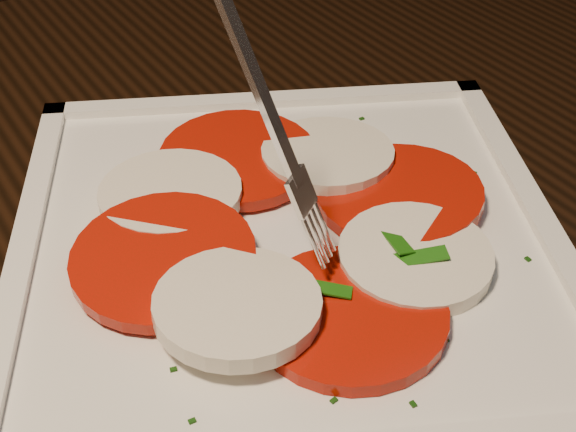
{
  "coord_description": "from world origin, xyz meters",
  "views": [
    {
      "loc": [
        -0.32,
        -0.09,
        1.07
      ],
      "look_at": [
        -0.15,
        0.23,
        0.78
      ],
      "focal_mm": 50.0,
      "sensor_mm": 36.0,
      "label": 1
    }
  ],
  "objects": [
    {
      "name": "table",
      "position": [
        -0.12,
        0.29,
        0.65
      ],
      "size": [
        1.26,
        0.9,
        0.75
      ],
      "rotation": [
        0.0,
        0.0,
        0.08
      ],
      "color": "black",
      "rests_on": "ground"
    },
    {
      "name": "caprese_salad",
      "position": [
        -0.15,
        0.23,
        0.77
      ],
      "size": [
        0.27,
        0.28,
        0.02
      ],
      "color": "#BB0F04",
      "rests_on": "plate"
    },
    {
      "name": "chair",
      "position": [
        0.03,
        0.96,
        0.53
      ],
      "size": [
        0.46,
        0.46,
        0.93
      ],
      "rotation": [
        0.0,
        0.0,
        0.09
      ],
      "color": "black",
      "rests_on": "ground"
    },
    {
      "name": "fork",
      "position": [
        -0.18,
        0.21,
        0.87
      ],
      "size": [
        0.07,
        0.07,
        0.17
      ],
      "primitive_type": null,
      "rotation": [
        0.0,
        0.0,
        0.68
      ],
      "color": "white",
      "rests_on": "caprese_salad"
    },
    {
      "name": "plate",
      "position": [
        -0.15,
        0.23,
        0.76
      ],
      "size": [
        0.42,
        0.42,
        0.01
      ],
      "primitive_type": "cube",
      "rotation": [
        0.0,
        0.0,
        -0.38
      ],
      "color": "white",
      "rests_on": "table"
    }
  ]
}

